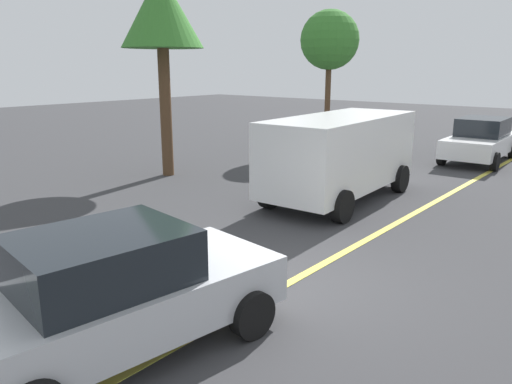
{
  "coord_description": "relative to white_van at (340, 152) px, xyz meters",
  "views": [
    {
      "loc": [
        -5.95,
        -4.35,
        3.44
      ],
      "look_at": [
        0.9,
        1.37,
        1.16
      ],
      "focal_mm": 34.63,
      "sensor_mm": 36.0,
      "label": 1
    }
  ],
  "objects": [
    {
      "name": "tree_right_verge",
      "position": [
        -0.85,
        5.86,
        3.72
      ],
      "size": [
        2.51,
        2.51,
        6.22
      ],
      "color": "#513823",
      "rests_on": "ground_plane"
    },
    {
      "name": "car_silver_near_curb",
      "position": [
        -8.01,
        -1.64,
        -0.47
      ],
      "size": [
        4.23,
        2.37,
        1.58
      ],
      "color": "#B7BABF",
      "rests_on": "ground_plane"
    },
    {
      "name": "tree_centre_verge",
      "position": [
        6.82,
        4.63,
        3.18
      ],
      "size": [
        2.38,
        2.38,
        5.67
      ],
      "color": "#513823",
      "rests_on": "ground_plane"
    },
    {
      "name": "lane_marking_centre",
      "position": [
        -2.18,
        -2.09,
        -1.26
      ],
      "size": [
        28.0,
        0.16,
        0.01
      ],
      "primitive_type": "cube",
      "color": "#E0D14C"
    },
    {
      "name": "white_van",
      "position": [
        0.0,
        0.0,
        0.0
      ],
      "size": [
        5.3,
        2.49,
        2.2
      ],
      "color": "white",
      "rests_on": "ground_plane"
    },
    {
      "name": "ground_plane",
      "position": [
        -5.18,
        -2.09,
        -1.27
      ],
      "size": [
        80.0,
        80.0,
        0.0
      ],
      "primitive_type": "plane",
      "color": "#38383A"
    },
    {
      "name": "car_white_crossing",
      "position": [
        8.11,
        -1.21,
        -0.46
      ],
      "size": [
        4.45,
        2.13,
        1.6
      ],
      "color": "white",
      "rests_on": "ground_plane"
    }
  ]
}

